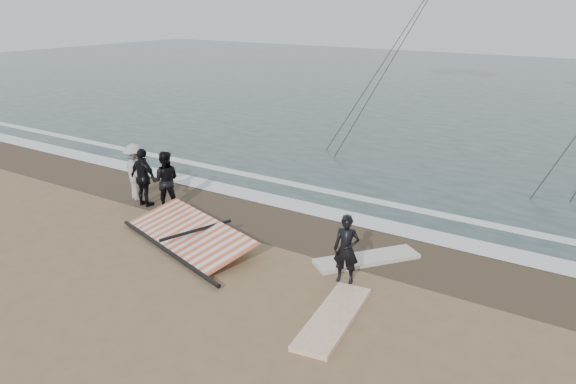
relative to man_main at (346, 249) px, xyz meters
name	(u,v)px	position (x,y,z in m)	size (l,w,h in m)	color
ground	(225,310)	(-1.45, -2.45, -0.79)	(120.00, 120.00, 0.00)	#8C704C
sea	(543,94)	(-1.45, 30.55, -0.78)	(120.00, 54.00, 0.02)	#233838
wet_sand	(333,236)	(-1.45, 2.05, -0.78)	(120.00, 2.80, 0.01)	#4C3D2B
foam_near	(357,219)	(-1.45, 3.45, -0.76)	(120.00, 0.90, 0.01)	white
foam_far	(382,203)	(-1.45, 5.15, -0.76)	(120.00, 0.45, 0.01)	white
man_main	(346,249)	(0.00, 0.00, 0.00)	(0.58, 0.38, 1.58)	black
board_white	(334,317)	(0.57, -1.56, -0.74)	(0.75, 2.67, 0.11)	white
board_cream	(367,259)	(-0.05, 1.20, -0.74)	(0.69, 2.60, 0.11)	beige
trio_cluster	(147,176)	(-7.47, 1.10, 0.11)	(2.61, 1.16, 1.81)	black
sail_rig	(190,234)	(-4.41, -0.31, -0.59)	(4.60, 2.88, 0.52)	black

